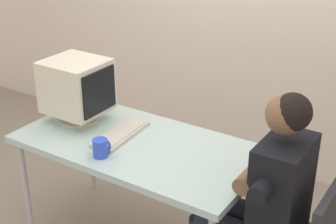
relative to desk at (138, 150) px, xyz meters
The scene contains 5 objects.
desk is the anchor object (origin of this frame).
crt_monitor 0.57m from the desk, behind, with size 0.37×0.34×0.40m.
keyboard 0.15m from the desk, behind, with size 0.19×0.44×0.03m.
person_seated 0.80m from the desk, ahead, with size 0.70×0.56×1.27m.
desk_mug 0.27m from the desk, 108.15° to the right, with size 0.09×0.10×0.10m.
Camera 1 is at (1.55, -2.06, 2.11)m, focal length 52.86 mm.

